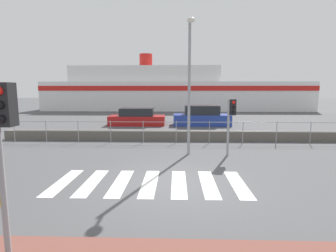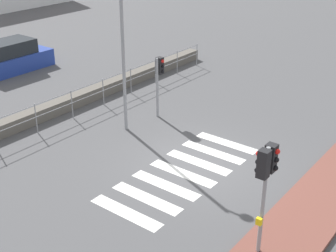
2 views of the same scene
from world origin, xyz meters
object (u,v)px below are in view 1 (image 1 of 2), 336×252
object	(u,v)px
traffic_light_far	(231,114)
ferry_boat	(170,92)
parked_car_red	(137,118)
streetlamp	(190,72)
parked_car_blue	(202,117)

from	to	relation	value
traffic_light_far	ferry_boat	xyz separation A→B (m)	(-3.21, 26.44, 0.73)
parked_car_red	ferry_boat	bearing A→B (deg)	82.19
streetlamp	parked_car_blue	world-z (taller)	streetlamp
parked_car_red	parked_car_blue	size ratio (longest dim) A/B	0.99
streetlamp	parked_car_blue	bearing A→B (deg)	81.31
traffic_light_far	streetlamp	size ratio (longest dim) A/B	0.43
streetlamp	ferry_boat	world-z (taller)	ferry_boat
parked_car_red	traffic_light_far	bearing A→B (deg)	-60.55
ferry_boat	parked_car_red	xyz separation A→B (m)	(-2.29, -16.69, -1.95)
traffic_light_far	ferry_boat	size ratio (longest dim) A/B	0.07
traffic_light_far	streetlamp	world-z (taller)	streetlamp
traffic_light_far	parked_car_red	bearing A→B (deg)	119.45
traffic_light_far	ferry_boat	bearing A→B (deg)	96.93
streetlamp	parked_car_blue	size ratio (longest dim) A/B	1.27
traffic_light_far	parked_car_blue	size ratio (longest dim) A/B	0.55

